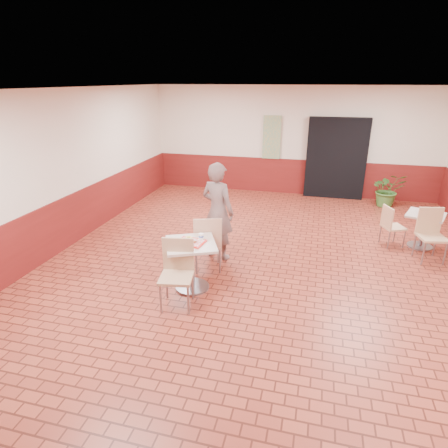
% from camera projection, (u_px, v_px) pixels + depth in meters
% --- Properties ---
extents(room_shell, '(8.01, 10.01, 3.01)m').
position_uv_depth(room_shell, '(268.00, 189.00, 5.99)').
color(room_shell, maroon).
rests_on(room_shell, ground).
extents(wainscot_band, '(8.00, 10.00, 1.00)m').
position_uv_depth(wainscot_band, '(266.00, 245.00, 6.36)').
color(wainscot_band, maroon).
rests_on(wainscot_band, ground).
extents(corridor_doorway, '(1.60, 0.22, 2.20)m').
position_uv_depth(corridor_doorway, '(336.00, 159.00, 10.27)').
color(corridor_doorway, black).
rests_on(corridor_doorway, ground).
extents(promo_poster, '(0.50, 0.03, 1.20)m').
position_uv_depth(promo_poster, '(272.00, 137.00, 10.56)').
color(promo_poster, gray).
rests_on(promo_poster, wainscot_band).
extents(main_table, '(0.75, 0.75, 0.79)m').
position_uv_depth(main_table, '(191.00, 258.00, 5.84)').
color(main_table, beige).
rests_on(main_table, ground).
extents(chair_main_front, '(0.54, 0.54, 1.00)m').
position_uv_depth(chair_main_front, '(177.00, 269.00, 5.43)').
color(chair_main_front, tan).
rests_on(chair_main_front, ground).
extents(chair_main_back, '(0.59, 0.59, 1.01)m').
position_uv_depth(chair_main_back, '(208.00, 241.00, 6.37)').
color(chair_main_back, tan).
rests_on(chair_main_back, ground).
extents(customer, '(0.77, 0.63, 1.80)m').
position_uv_depth(customer, '(218.00, 211.00, 6.77)').
color(customer, '#735C59').
rests_on(customer, ground).
extents(serving_tray, '(0.41, 0.32, 0.03)m').
position_uv_depth(serving_tray, '(191.00, 242.00, 5.74)').
color(serving_tray, red).
rests_on(serving_tray, main_table).
extents(ring_donut, '(0.13, 0.13, 0.04)m').
position_uv_depth(ring_donut, '(188.00, 238.00, 5.81)').
color(ring_donut, '#E2C652').
rests_on(ring_donut, serving_tray).
extents(long_john_donut, '(0.16, 0.11, 0.05)m').
position_uv_depth(long_john_donut, '(192.00, 241.00, 5.69)').
color(long_john_donut, '#BD6F37').
rests_on(long_john_donut, serving_tray).
extents(paper_cup, '(0.08, 0.08, 0.10)m').
position_uv_depth(paper_cup, '(201.00, 236.00, 5.79)').
color(paper_cup, white).
rests_on(paper_cup, serving_tray).
extents(second_table, '(0.66, 0.66, 0.69)m').
position_uv_depth(second_table, '(424.00, 225.00, 7.34)').
color(second_table, '#B3A090').
rests_on(second_table, ground).
extents(chair_second_left, '(0.49, 0.49, 0.82)m').
position_uv_depth(chair_second_left, '(391.00, 224.00, 7.41)').
color(chair_second_left, '#E0B386').
rests_on(chair_second_left, ground).
extents(chair_second_front, '(0.53, 0.53, 0.97)m').
position_uv_depth(chair_second_front, '(431.00, 232.00, 6.83)').
color(chair_second_front, '#DDB684').
rests_on(chair_second_front, ground).
extents(potted_plant, '(0.89, 0.79, 0.90)m').
position_uv_depth(potted_plant, '(388.00, 190.00, 9.74)').
color(potted_plant, '#3D712D').
rests_on(potted_plant, ground).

